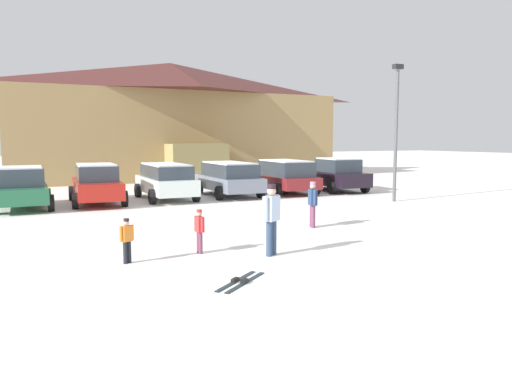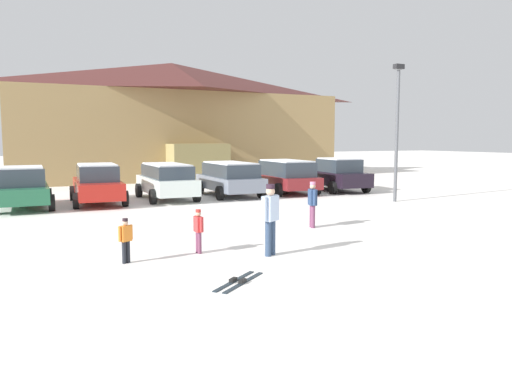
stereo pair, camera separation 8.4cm
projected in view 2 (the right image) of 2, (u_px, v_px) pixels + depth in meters
The scene contains 14 objects.
ground at pixel (359, 283), 9.41m from camera, with size 160.00×160.00×0.00m, color white.
ski_lodge at pixel (173, 120), 35.30m from camera, with size 22.20×11.00×7.99m.
parked_green_coupe at pixel (22, 187), 19.30m from camera, with size 2.31×4.12×1.65m.
parked_red_sedan at pixel (97, 183), 20.85m from camera, with size 2.31×4.80×1.68m.
parked_white_suv at pixel (167, 180), 22.22m from camera, with size 2.18×4.54×1.61m.
parked_grey_wagon at pixel (230, 178), 23.59m from camera, with size 2.32×4.50×1.61m.
parked_maroon_van at pixel (286, 175), 24.85m from camera, with size 2.45×4.39×1.65m.
parked_black_sedan at pixel (337, 175), 25.86m from camera, with size 2.41×4.31×1.72m.
skier_adult_in_blue_parka at pixel (270, 215), 11.53m from camera, with size 0.55×0.41×1.67m.
skier_child_in_red_jacket at pixel (198, 229), 11.79m from camera, with size 0.17×0.39×1.05m.
skier_teen_in_navy_coat at pixel (312, 202), 15.20m from camera, with size 0.29×0.51×1.41m.
skier_child_in_orange_jacket at pixel (126, 238), 10.85m from camera, with size 0.34×0.23×0.99m.
pair_of_skis at pixel (239, 281), 9.44m from camera, with size 1.37×1.16×0.08m.
lamp_post at pixel (397, 126), 21.28m from camera, with size 0.44×0.24×5.84m.
Camera 2 is at (-5.77, -7.39, 2.71)m, focal length 35.00 mm.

